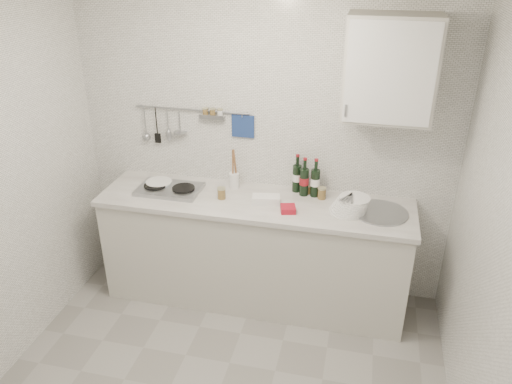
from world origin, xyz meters
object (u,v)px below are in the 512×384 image
wall_cabinet (390,69)px  utensil_crock (234,178)px  plate_stack_hob (158,184)px  wine_bottles (306,176)px  plate_stack_sink (351,205)px

wall_cabinet → utensil_crock: (-1.11, 0.06, -0.95)m
plate_stack_hob → wine_bottles: (1.19, 0.14, 0.13)m
plate_stack_hob → wine_bottles: bearing=6.9°
wall_cabinet → plate_stack_hob: wall_cabinet is taller
plate_stack_sink → utensil_crock: 0.97m
wine_bottles → utensil_crock: bearing=-178.9°
plate_stack_hob → plate_stack_sink: (1.55, -0.07, 0.03)m
wine_bottles → utensil_crock: (-0.58, -0.01, -0.08)m
utensil_crock → plate_stack_hob: bearing=-167.8°
wall_cabinet → wine_bottles: (-0.54, 0.07, -0.87)m
wall_cabinet → utensil_crock: 1.47m
plate_stack_sink → wine_bottles: 0.44m
wall_cabinet → plate_stack_sink: size_ratio=2.38×
plate_stack_sink → utensil_crock: (-0.94, 0.20, 0.03)m
plate_stack_sink → wine_bottles: bearing=149.8°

